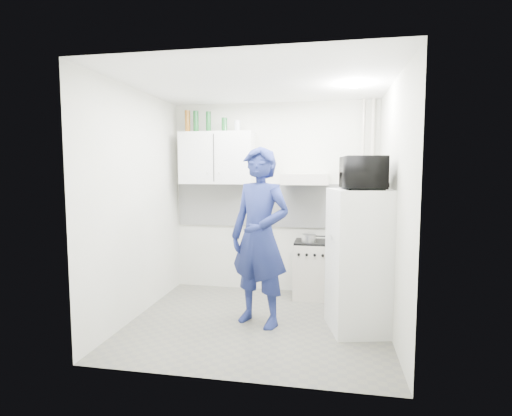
# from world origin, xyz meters

# --- Properties ---
(floor) EXTENTS (2.80, 2.80, 0.00)m
(floor) POSITION_xyz_m (0.00, 0.00, 0.00)
(floor) COLOR #54534E
(floor) RESTS_ON ground
(ceiling) EXTENTS (2.80, 2.80, 0.00)m
(ceiling) POSITION_xyz_m (0.00, 0.00, 2.60)
(ceiling) COLOR white
(ceiling) RESTS_ON wall_back
(wall_back) EXTENTS (2.80, 0.00, 2.80)m
(wall_back) POSITION_xyz_m (0.00, 1.25, 1.30)
(wall_back) COLOR silver
(wall_back) RESTS_ON floor
(wall_left) EXTENTS (0.00, 2.60, 2.60)m
(wall_left) POSITION_xyz_m (-1.40, 0.00, 1.30)
(wall_left) COLOR silver
(wall_left) RESTS_ON floor
(wall_right) EXTENTS (0.00, 2.60, 2.60)m
(wall_right) POSITION_xyz_m (1.40, 0.00, 1.30)
(wall_right) COLOR silver
(wall_right) RESTS_ON floor
(person) EXTENTS (0.83, 0.70, 1.94)m
(person) POSITION_xyz_m (0.03, -0.02, 0.97)
(person) COLOR navy
(person) RESTS_ON floor
(stove) EXTENTS (0.46, 0.46, 0.73)m
(stove) POSITION_xyz_m (0.54, 1.00, 0.37)
(stove) COLOR beige
(stove) RESTS_ON floor
(fridge) EXTENTS (0.74, 0.74, 1.49)m
(fridge) POSITION_xyz_m (1.10, 0.01, 0.75)
(fridge) COLOR silver
(fridge) RESTS_ON floor
(stove_top) EXTENTS (0.44, 0.44, 0.03)m
(stove_top) POSITION_xyz_m (0.54, 1.00, 0.75)
(stove_top) COLOR black
(stove_top) RESTS_ON stove
(saucepan) EXTENTS (0.18, 0.18, 0.10)m
(saucepan) POSITION_xyz_m (0.51, 0.92, 0.81)
(saucepan) COLOR silver
(saucepan) RESTS_ON stove_top
(microwave) EXTENTS (0.64, 0.47, 0.34)m
(microwave) POSITION_xyz_m (1.10, 0.01, 1.66)
(microwave) COLOR black
(microwave) RESTS_ON fridge
(bottle_a) EXTENTS (0.07, 0.07, 0.30)m
(bottle_a) POSITION_xyz_m (-1.17, 1.07, 2.35)
(bottle_a) COLOR brown
(bottle_a) RESTS_ON upper_cabinet
(bottle_b) EXTENTS (0.08, 0.08, 0.29)m
(bottle_b) POSITION_xyz_m (-1.05, 1.07, 2.34)
(bottle_b) COLOR #144C1E
(bottle_b) RESTS_ON upper_cabinet
(bottle_c) EXTENTS (0.07, 0.07, 0.28)m
(bottle_c) POSITION_xyz_m (-0.87, 1.07, 2.34)
(bottle_c) COLOR #144C1E
(bottle_c) RESTS_ON upper_cabinet
(canister_a) EXTENTS (0.08, 0.08, 0.19)m
(canister_a) POSITION_xyz_m (-0.65, 1.07, 2.29)
(canister_a) COLOR #144C1E
(canister_a) RESTS_ON upper_cabinet
(canister_b) EXTENTS (0.08, 0.08, 0.15)m
(canister_b) POSITION_xyz_m (-0.47, 1.07, 2.28)
(canister_b) COLOR #B2B7BC
(canister_b) RESTS_ON upper_cabinet
(upper_cabinet) EXTENTS (1.00, 0.35, 0.70)m
(upper_cabinet) POSITION_xyz_m (-0.75, 1.07, 1.85)
(upper_cabinet) COLOR silver
(upper_cabinet) RESTS_ON wall_back
(range_hood) EXTENTS (0.60, 0.50, 0.14)m
(range_hood) POSITION_xyz_m (0.45, 1.00, 1.57)
(range_hood) COLOR beige
(range_hood) RESTS_ON wall_back
(backsplash) EXTENTS (2.74, 0.03, 0.60)m
(backsplash) POSITION_xyz_m (0.00, 1.24, 1.20)
(backsplash) COLOR white
(backsplash) RESTS_ON wall_back
(pipe_a) EXTENTS (0.05, 0.05, 2.60)m
(pipe_a) POSITION_xyz_m (1.30, 1.17, 1.30)
(pipe_a) COLOR beige
(pipe_a) RESTS_ON floor
(pipe_b) EXTENTS (0.04, 0.04, 2.60)m
(pipe_b) POSITION_xyz_m (1.18, 1.17, 1.30)
(pipe_b) COLOR beige
(pipe_b) RESTS_ON floor
(ceiling_spot_fixture) EXTENTS (0.10, 0.10, 0.02)m
(ceiling_spot_fixture) POSITION_xyz_m (1.00, 0.20, 2.57)
(ceiling_spot_fixture) COLOR white
(ceiling_spot_fixture) RESTS_ON ceiling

